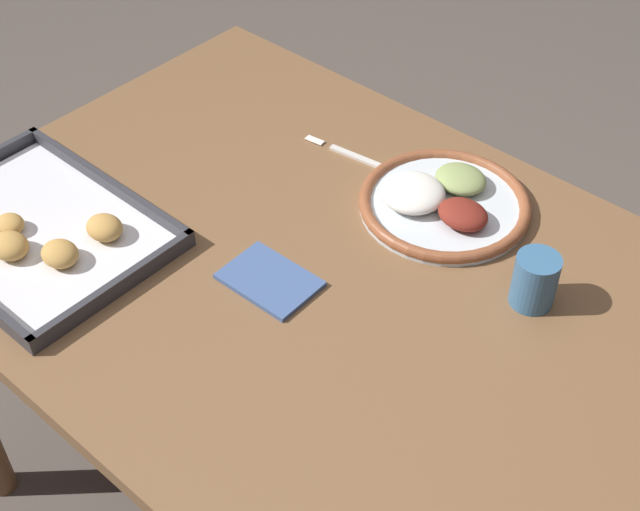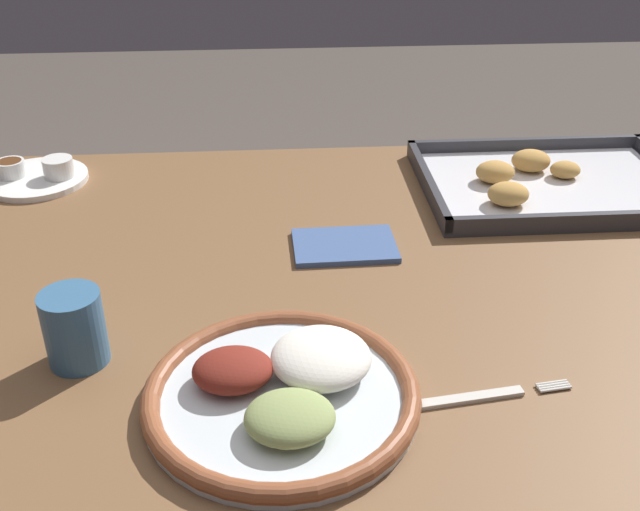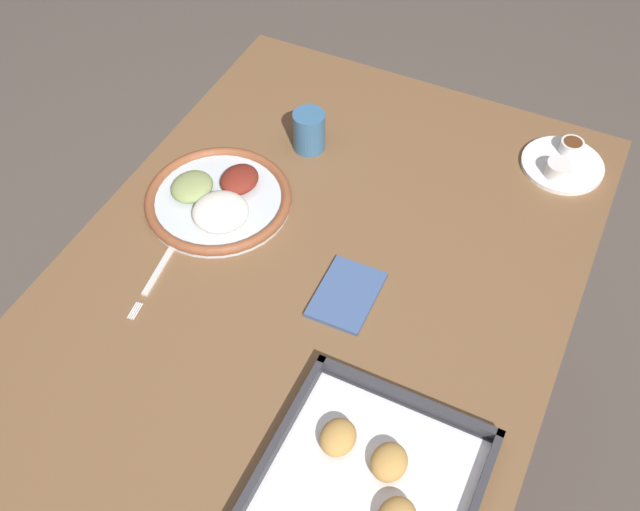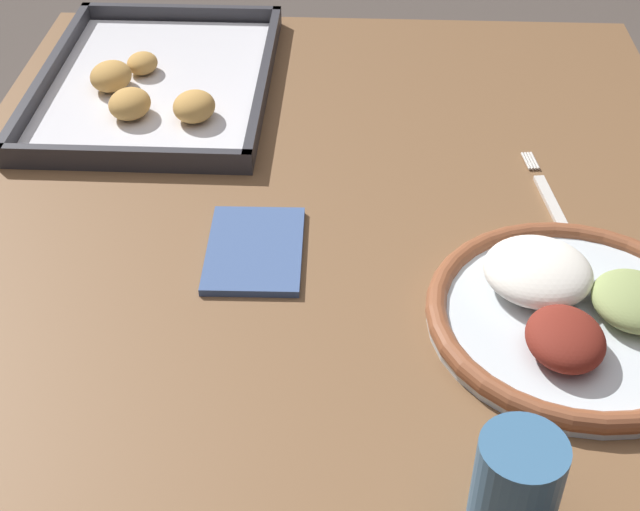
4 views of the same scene
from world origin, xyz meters
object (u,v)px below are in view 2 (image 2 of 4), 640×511
Objects in this scene: saucer_plate at (37,175)px; baking_tray at (545,182)px; fork at (464,399)px; napkin at (345,246)px; drinking_cup at (74,328)px; dinner_plate at (284,390)px.

baking_tray is at bearing -5.91° from saucer_plate.
baking_tray is (0.82, -0.08, -0.00)m from saucer_plate.
saucer_plate reaches higher than fork.
fork is 0.55m from baking_tray.
baking_tray is 0.38m from napkin.
saucer_plate is 0.54m from napkin.
drinking_cup is 0.59× the size of napkin.
dinner_plate is 0.65m from baking_tray.
drinking_cup reaches higher than napkin.
drinking_cup reaches higher than dinner_plate.
drinking_cup is (-0.40, 0.10, 0.04)m from fork.
saucer_plate is at bearing 124.24° from dinner_plate.
baking_tray is 2.93× the size of napkin.
fork is at bearing -13.53° from drinking_cup.
dinner_plate is at bearing -131.99° from baking_tray.
drinking_cup is at bearing -144.16° from napkin.
napkin is at bearing -28.15° from saucer_plate.
baking_tray is (0.43, 0.48, -0.00)m from dinner_plate.
dinner_plate is 0.67× the size of baking_tray.
drinking_cup is (-0.22, 0.08, 0.03)m from dinner_plate.
napkin is (0.48, -0.26, -0.01)m from saucer_plate.
dinner_plate is at bearing -20.89° from drinking_cup.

